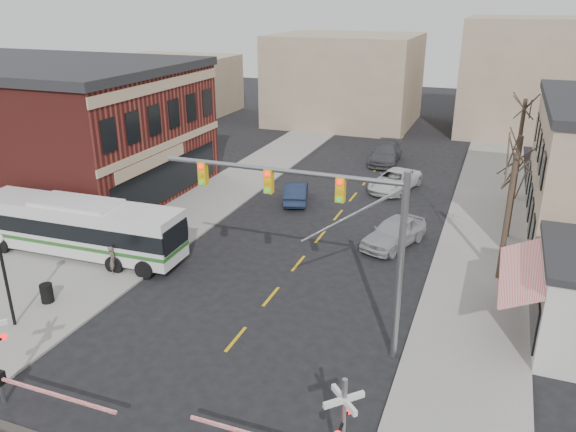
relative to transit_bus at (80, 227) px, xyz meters
The scene contains 18 objects.
ground 13.75m from the transit_bus, 28.81° to the right, with size 160.00×160.00×0.00m, color black.
sidewalk_west 13.76m from the transit_bus, 79.67° to the left, with size 5.00×60.00×0.12m, color gray.
sidewalk_east 25.36m from the transit_bus, 32.05° to the left, with size 5.00×60.00×0.12m, color gray.
brick_building 18.00m from the transit_bus, 147.91° to the left, with size 30.40×15.40×9.60m.
tree_east_a 23.16m from the transit_bus, 13.60° to the left, with size 0.28×0.28×6.75m.
tree_east_b 25.50m from the transit_bus, 26.68° to the left, with size 0.28×0.28×6.30m.
tree_east_c 30.13m from the transit_bus, 40.25° to the left, with size 0.28×0.28×7.20m.
transit_bus is the anchor object (origin of this frame).
traffic_signal_mast 16.60m from the transit_bus, 11.92° to the right, with size 10.26×0.30×8.00m.
rr_crossing_west 12.90m from the transit_bus, 61.23° to the right, with size 5.60×1.36×4.00m.
street_lamp 7.68m from the transit_bus, 73.25° to the right, with size 0.44×0.44×4.45m.
trash_bin 5.61m from the transit_bus, 67.53° to the right, with size 0.60×0.60×0.94m, color black.
car_a 18.21m from the transit_bus, 25.31° to the left, with size 2.03×5.06×1.72m, color #9C9DA1.
car_b 15.45m from the transit_bus, 57.32° to the left, with size 1.56×4.48×1.48m, color #172139.
car_c 23.27m from the transit_bus, 51.43° to the left, with size 2.56×5.55×1.54m, color silver.
car_d 28.31m from the transit_bus, 64.28° to the left, with size 2.36×5.80×1.68m, color #3E3F44.
pedestrian_near 3.59m from the transit_bus, 23.50° to the right, with size 0.56×0.37×1.55m, color #614F4D.
pedestrian_far 1.99m from the transit_bus, 69.53° to the left, with size 0.75×0.59×1.55m, color #313E55.
Camera 1 is at (9.55, -16.62, 13.91)m, focal length 35.00 mm.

